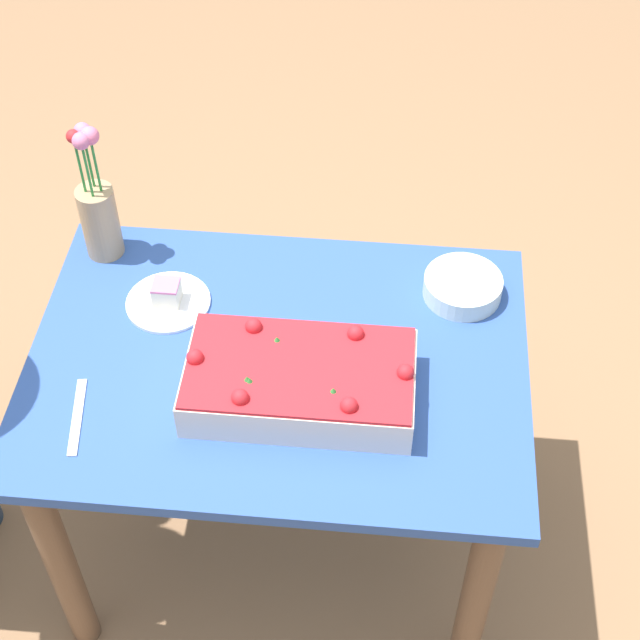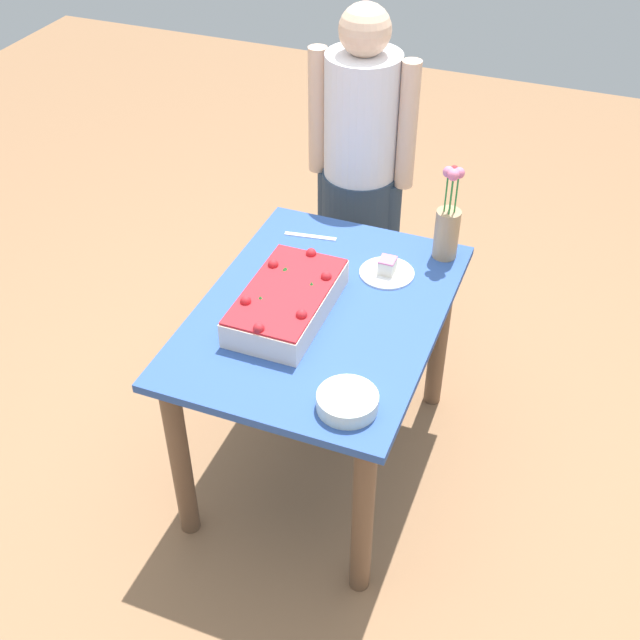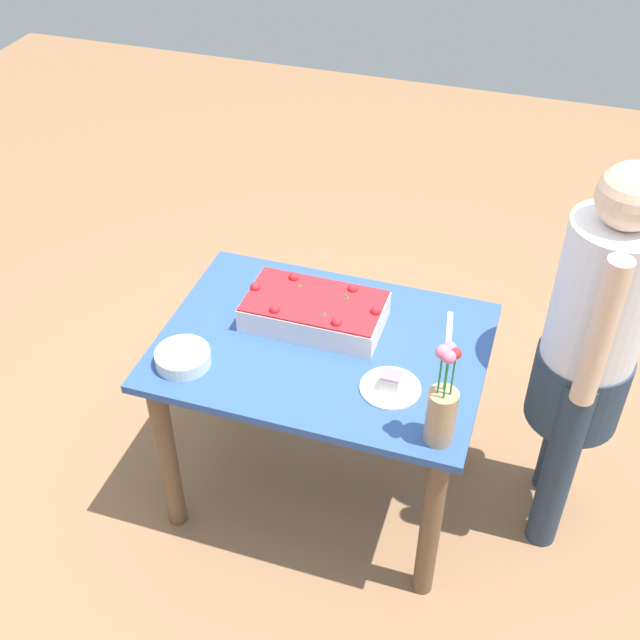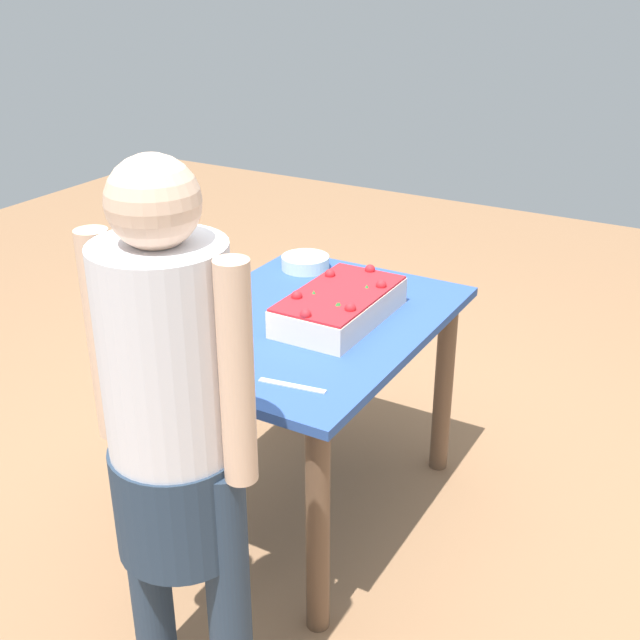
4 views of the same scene
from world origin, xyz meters
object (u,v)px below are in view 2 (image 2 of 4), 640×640
fruit_bowl (347,402)px  person_standing (360,161)px  serving_plate_with_slice (387,270)px  sheet_cake (287,301)px  flower_vase (447,226)px  cake_knife (310,236)px

fruit_bowl → person_standing: 1.32m
serving_plate_with_slice → person_standing: size_ratio=0.13×
fruit_bowl → sheet_cake: bearing=44.4°
flower_vase → person_standing: bearing=49.7°
flower_vase → person_standing: 0.61m
sheet_cake → fruit_bowl: bearing=-135.6°
cake_knife → person_standing: (0.45, -0.04, 0.10)m
person_standing → cake_knife: bearing=-5.2°
person_standing → sheet_cake: bearing=3.7°
cake_knife → person_standing: bearing=-103.7°
cake_knife → fruit_bowl: (-0.80, -0.43, 0.02)m
cake_knife → flower_vase: 0.52m
flower_vase → person_standing: person_standing is taller
sheet_cake → fruit_bowl: 0.48m
sheet_cake → person_standing: bearing=3.7°
sheet_cake → cake_knife: 0.47m
cake_knife → fruit_bowl: bearing=110.0°
cake_knife → fruit_bowl: 0.91m
sheet_cake → flower_vase: size_ratio=1.31×
sheet_cake → flower_vase: 0.66m
serving_plate_with_slice → flower_vase: bearing=-41.1°
cake_knife → person_standing: person_standing is taller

